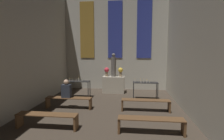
% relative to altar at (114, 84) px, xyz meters
% --- Properties ---
extents(wall_back, '(6.30, 0.16, 5.94)m').
position_rel_altar_xyz_m(wall_back, '(0.00, 0.97, 2.55)').
color(wall_back, '#B2AD9E').
rests_on(wall_back, ground_plane).
extents(wall_right, '(0.12, 11.05, 5.94)m').
position_rel_altar_xyz_m(wall_right, '(3.09, -4.50, 2.51)').
color(wall_right, '#B2AD9E').
rests_on(wall_right, ground_plane).
extents(altar, '(1.19, 0.62, 0.91)m').
position_rel_altar_xyz_m(altar, '(0.00, 0.00, 0.00)').
color(altar, '#ADA38E').
rests_on(altar, ground_plane).
extents(statue, '(0.28, 0.28, 1.29)m').
position_rel_altar_xyz_m(statue, '(0.00, -0.00, 1.05)').
color(statue, '#5B5651').
rests_on(statue, altar).
extents(flower_vase_left, '(0.26, 0.26, 0.50)m').
position_rel_altar_xyz_m(flower_vase_left, '(-0.39, 0.00, 0.76)').
color(flower_vase_left, '#937A5B').
rests_on(flower_vase_left, altar).
extents(flower_vase_right, '(0.26, 0.26, 0.50)m').
position_rel_altar_xyz_m(flower_vase_right, '(0.39, 0.00, 0.76)').
color(flower_vase_right, '#937A5B').
rests_on(flower_vase_right, altar).
extents(candle_rack_left, '(1.18, 0.45, 1.04)m').
position_rel_altar_xyz_m(candle_rack_left, '(-1.66, -1.25, 0.26)').
color(candle_rack_left, black).
rests_on(candle_rack_left, ground_plane).
extents(candle_rack_right, '(1.18, 0.45, 1.04)m').
position_rel_altar_xyz_m(candle_rack_right, '(1.65, -1.26, 0.26)').
color(candle_rack_right, black).
rests_on(candle_rack_right, ground_plane).
extents(pew_third_left, '(1.86, 0.36, 0.45)m').
position_rel_altar_xyz_m(pew_third_left, '(-1.54, -4.74, -0.13)').
color(pew_third_left, brown).
rests_on(pew_third_left, ground_plane).
extents(pew_third_right, '(1.86, 0.36, 0.45)m').
position_rel_altar_xyz_m(pew_third_right, '(1.54, -4.74, -0.13)').
color(pew_third_right, brown).
rests_on(pew_third_right, ground_plane).
extents(pew_back_left, '(1.86, 0.36, 0.45)m').
position_rel_altar_xyz_m(pew_back_left, '(-1.54, -2.89, -0.13)').
color(pew_back_left, brown).
rests_on(pew_back_left, ground_plane).
extents(pew_back_right, '(1.86, 0.36, 0.45)m').
position_rel_altar_xyz_m(pew_back_right, '(1.54, -2.89, -0.13)').
color(pew_back_right, brown).
rests_on(pew_back_right, ground_plane).
extents(person_seated, '(0.36, 0.24, 0.74)m').
position_rel_altar_xyz_m(person_seated, '(-1.63, -2.89, 0.32)').
color(person_seated, '#282D38').
rests_on(person_seated, pew_back_left).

